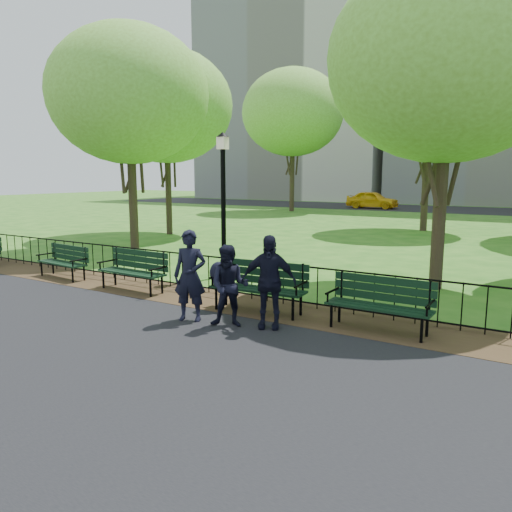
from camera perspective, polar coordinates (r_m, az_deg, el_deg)
The scene contains 20 objects.
ground at distance 9.30m, azimuth -3.95°, elevation -8.06°, with size 120.00×120.00×0.00m, color #2A671B.
asphalt_path at distance 7.00m, azimuth -20.92°, elevation -14.60°, with size 60.00×9.20×0.01m, color black.
dirt_strip at distance 10.50m, azimuth 0.85°, elevation -5.93°, with size 60.00×1.60×0.01m, color #372916.
far_street at distance 42.61m, azimuth 24.72°, elevation 4.73°, with size 70.00×9.00×0.01m, color black.
iron_fence at distance 10.81m, azimuth 2.21°, elevation -2.84°, with size 24.06×0.06×1.00m.
apartment_west at distance 62.38m, azimuth 5.70°, elevation 18.69°, with size 22.00×15.00×26.00m, color beige.
park_bench_main at distance 10.17m, azimuth -1.53°, elevation -2.50°, with size 2.06×0.76×1.12m.
park_bench_left_a at distance 12.31m, azimuth -13.68°, elevation -1.11°, with size 1.88×0.64×1.05m.
park_bench_left_b at distance 14.38m, azimuth -20.99°, elevation -0.21°, with size 1.73×0.68×0.96m.
park_bench_right_a at distance 9.14m, azimuth 14.06°, elevation -4.71°, with size 1.86×0.59×1.05m.
lamppost at distance 13.44m, azimuth -3.76°, elevation 6.46°, with size 0.35×0.35×3.87m.
tree_near_w at distance 19.32m, azimuth -14.33°, elevation 17.38°, with size 5.77×5.77×8.04m.
tree_near_e at distance 13.03m, azimuth 21.14°, elevation 20.25°, with size 5.56×5.56×7.75m.
tree_mid_w at distance 23.84m, azimuth -10.24°, elevation 16.53°, with size 6.02×6.02×8.40m.
tree_far_c at distance 26.37m, azimuth 19.26°, elevation 16.19°, with size 6.37×6.37×8.88m.
tree_far_w at distance 38.50m, azimuth 4.22°, elevation 16.04°, with size 7.55×7.55×10.53m.
person_left at distance 9.52m, azimuth -7.55°, elevation -2.24°, with size 0.63×0.42×1.74m, color black.
person_mid at distance 9.11m, azimuth -3.05°, elevation -3.43°, with size 0.73×0.38×1.51m, color black.
person_right at distance 8.99m, azimuth 1.44°, elevation -2.95°, with size 1.00×0.41×1.70m, color black.
taxi at distance 42.38m, azimuth 13.16°, elevation 6.29°, with size 1.69×4.20×1.43m, color yellow.
Camera 1 is at (5.19, -7.20, 2.77)m, focal length 35.00 mm.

